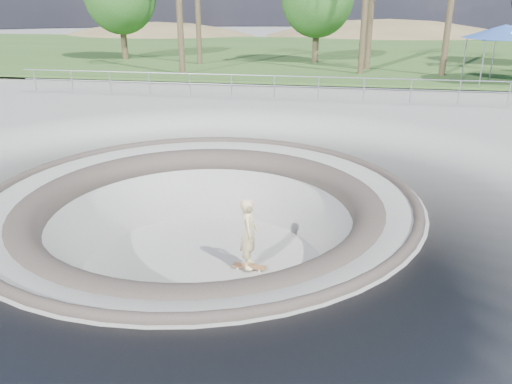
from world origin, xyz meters
TOP-DOWN VIEW (x-y plane):
  - ground at (0.00, 0.00)m, footprint 180.00×180.00m
  - skate_bowl at (0.00, 0.00)m, footprint 14.00×14.00m
  - grass_strip at (0.00, 34.00)m, footprint 180.00×36.00m
  - distant_hills at (3.78, 57.17)m, footprint 103.20×45.00m
  - safety_railing at (0.00, 12.00)m, footprint 25.00×0.06m
  - skateboard at (1.17, -0.01)m, footprint 0.84×0.26m
  - skater at (1.17, -0.01)m, footprint 0.51×0.70m
  - canopy_blue at (11.04, 18.00)m, footprint 5.79×5.79m

SIDE VIEW (x-z plane):
  - distant_hills at x=3.78m, z-range -21.32..7.28m
  - skateboard at x=1.17m, z-range -1.87..-1.79m
  - skate_bowl at x=0.00m, z-range -3.88..0.22m
  - skater at x=1.17m, z-range -1.81..-0.03m
  - ground at x=0.00m, z-range 0.00..0.00m
  - grass_strip at x=0.00m, z-range 0.16..0.28m
  - safety_railing at x=0.00m, z-range 0.18..1.20m
  - canopy_blue at x=11.04m, z-range 1.39..4.33m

